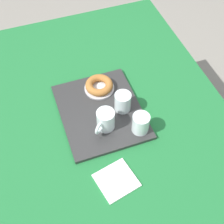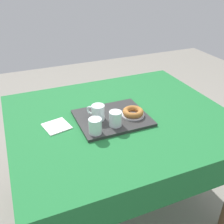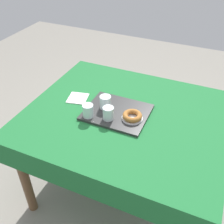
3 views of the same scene
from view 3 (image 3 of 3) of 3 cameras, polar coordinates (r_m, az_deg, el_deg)
ground_plane at (r=2.20m, az=2.41°, el=-15.61°), size 6.00×6.00×0.00m
dining_table at (r=1.74m, az=2.95°, el=-2.79°), size 1.26×1.08×0.73m
serving_tray at (r=1.68m, az=1.06°, el=-0.04°), size 0.40×0.33×0.02m
tea_mug_left at (r=1.68m, az=-1.45°, el=2.10°), size 0.09×0.10×0.09m
water_glass_near at (r=1.59m, az=-0.81°, el=-0.39°), size 0.07×0.07×0.08m
water_glass_far at (r=1.62m, az=-5.19°, el=0.19°), size 0.07×0.07×0.08m
donut_plate_left at (r=1.62m, az=4.36°, el=-1.34°), size 0.13×0.13×0.01m
sugar_donut_left at (r=1.61m, az=4.39°, el=-0.80°), size 0.12×0.12×0.03m
paper_napkin at (r=1.83m, az=-7.38°, el=2.97°), size 0.15×0.16×0.01m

